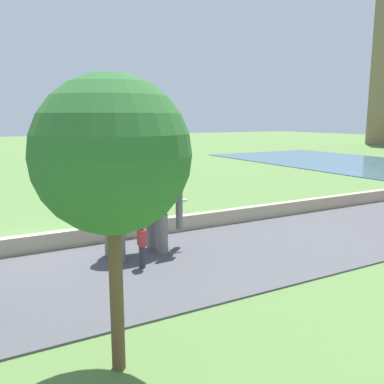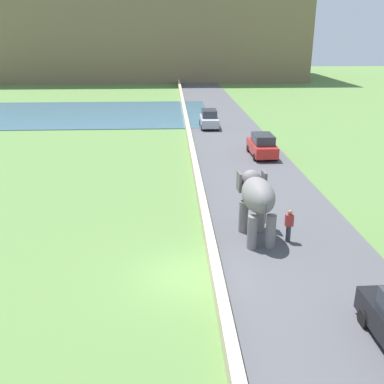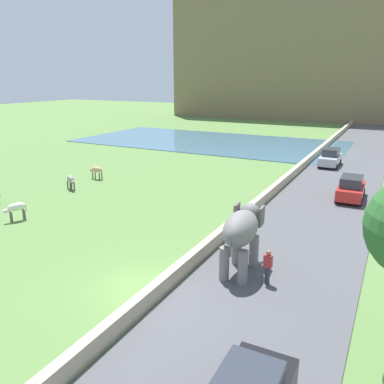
% 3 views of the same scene
% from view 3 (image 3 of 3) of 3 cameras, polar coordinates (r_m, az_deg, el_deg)
% --- Properties ---
extents(ground_plane, '(220.00, 220.00, 0.00)m').
position_cam_3_polar(ground_plane, '(17.40, -7.81, -13.49)').
color(ground_plane, '#567A3D').
extents(road_surface, '(7.00, 120.00, 0.06)m').
position_cam_3_polar(road_surface, '(33.53, 19.90, 0.54)').
color(road_surface, '#4C4C51').
rests_on(road_surface, ground).
extents(barrier_wall, '(0.40, 110.00, 0.74)m').
position_cam_3_polar(barrier_wall, '(32.22, 12.76, 1.14)').
color(barrier_wall, tan).
rests_on(barrier_wall, ground).
extents(lake, '(36.00, 18.00, 0.08)m').
position_cam_3_polar(lake, '(54.84, 2.55, 7.38)').
color(lake, '#426B84').
rests_on(lake, ground).
extents(hill_distant, '(64.00, 28.00, 27.23)m').
position_cam_3_polar(hill_distant, '(95.92, 19.68, 18.49)').
color(hill_distant, '#7F6B4C').
rests_on(hill_distant, ground).
extents(elephant, '(1.56, 3.50, 2.99)m').
position_cam_3_polar(elephant, '(17.68, 7.32, -5.63)').
color(elephant, slate).
rests_on(elephant, ground).
extents(person_beside_elephant, '(0.36, 0.22, 1.63)m').
position_cam_3_polar(person_beside_elephant, '(17.26, 11.01, -10.63)').
color(person_beside_elephant, '#33333D').
rests_on(person_beside_elephant, ground).
extents(car_red, '(1.84, 4.03, 1.80)m').
position_cam_3_polar(car_red, '(30.58, 22.22, 0.51)').
color(car_red, red).
rests_on(car_red, ground).
extents(car_silver, '(1.83, 4.02, 1.80)m').
position_cam_3_polar(car_silver, '(41.63, 19.57, 4.75)').
color(car_silver, '#B7B7BC').
rests_on(car_silver, ground).
extents(cow_tan, '(1.39, 0.48, 1.15)m').
position_cam_3_polar(cow_tan, '(35.25, -13.80, 3.15)').
color(cow_tan, tan).
rests_on(cow_tan, ground).
extents(cow_grey, '(1.37, 0.99, 1.15)m').
position_cam_3_polar(cow_grey, '(32.49, -17.33, 1.77)').
color(cow_grey, gray).
rests_on(cow_grey, ground).
extents(cow_white, '(0.86, 1.40, 1.15)m').
position_cam_3_polar(cow_white, '(26.62, -24.36, -2.13)').
color(cow_white, silver).
rests_on(cow_white, ground).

